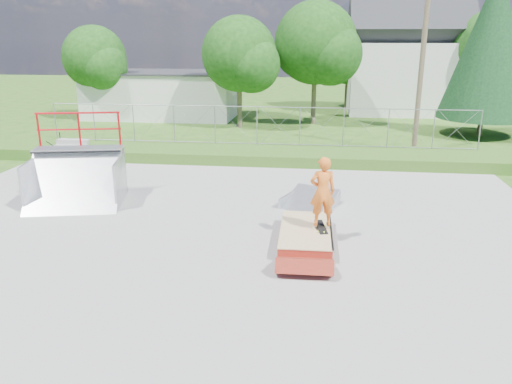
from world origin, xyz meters
TOP-DOWN VIEW (x-y plane):
  - ground at (0.00, 0.00)m, footprint 120.00×120.00m
  - concrete_pad at (0.00, 0.00)m, footprint 20.00×16.00m
  - grass_berm at (0.00, 9.50)m, footprint 24.00×3.00m
  - grind_box at (2.61, 0.06)m, footprint 1.41×2.84m
  - quarter_pipe at (-5.04, 2.38)m, footprint 3.38×3.04m
  - flat_bank_ramp at (2.65, 3.11)m, footprint 2.04×2.10m
  - skateboard at (3.01, 0.08)m, footprint 0.39×0.82m
  - skater at (3.01, 0.08)m, footprint 0.76×0.58m
  - concrete_stairs at (-8.50, 8.70)m, footprint 1.50×1.60m
  - chain_link_fence at (0.00, 10.50)m, footprint 20.00×0.06m
  - utility_building_flat at (-8.00, 22.00)m, footprint 10.00×6.00m
  - gable_house at (9.00, 26.00)m, footprint 8.40×6.08m
  - utility_pole at (7.50, 12.00)m, footprint 0.24×0.24m
  - tree_left_near at (-1.75, 17.83)m, footprint 4.76×4.48m
  - tree_center at (2.78, 19.81)m, footprint 5.44×5.12m
  - tree_left_far at (-11.77, 19.85)m, footprint 4.42×4.16m
  - tree_right_far at (14.27, 23.82)m, footprint 5.10×4.80m
  - tree_back_mid at (5.21, 27.86)m, footprint 4.08×3.84m
  - conifer_tree at (12.00, 17.00)m, footprint 5.04×5.04m

SIDE VIEW (x-z plane):
  - ground at x=0.00m, z-range 0.00..0.00m
  - concrete_pad at x=0.00m, z-range 0.00..0.04m
  - grind_box at x=2.61m, z-range 0.00..0.42m
  - flat_bank_ramp at x=2.65m, z-range 0.00..0.47m
  - grass_berm at x=0.00m, z-range 0.00..0.50m
  - concrete_stairs at x=-8.50m, z-range 0.00..0.80m
  - skateboard at x=3.01m, z-range 0.40..0.53m
  - skater at x=3.01m, z-range 0.46..2.33m
  - chain_link_fence at x=0.00m, z-range 0.50..2.30m
  - quarter_pipe at x=-5.04m, z-range 0.00..2.92m
  - utility_building_flat at x=-8.00m, z-range 0.00..3.00m
  - tree_back_mid at x=5.21m, z-range 0.78..6.48m
  - gable_house at x=9.00m, z-range -0.63..8.31m
  - tree_left_far at x=-11.77m, z-range 0.85..7.02m
  - utility_pole at x=7.50m, z-range 0.00..8.00m
  - tree_left_near at x=-1.75m, z-range 0.91..7.56m
  - tree_right_far at x=14.27m, z-range 0.98..8.10m
  - tree_center at x=2.78m, z-range 1.05..8.65m
  - conifer_tree at x=12.00m, z-range 0.50..9.60m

